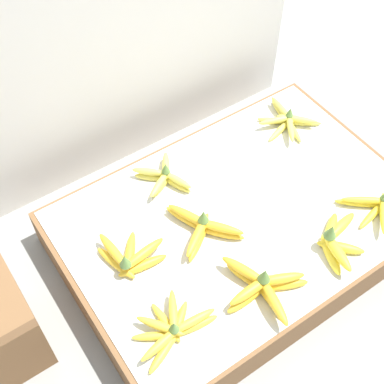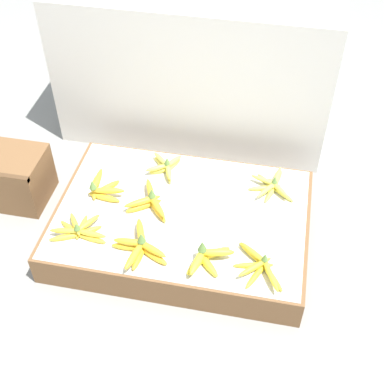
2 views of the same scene
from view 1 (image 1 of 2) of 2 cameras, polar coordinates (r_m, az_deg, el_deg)
name	(u,v)px [view 1 (image 1 of 2)]	position (r m, az deg, el deg)	size (l,w,h in m)	color
ground_plane	(238,240)	(1.83, 4.89, -5.14)	(10.00, 10.00, 0.00)	gray
display_platform	(239,228)	(1.77, 5.05, -3.80)	(1.12, 0.77, 0.15)	brown
back_vendor_table	(90,38)	(1.96, -10.78, 15.81)	(1.39, 0.43, 0.80)	beige
banana_bunch_front_left	(172,329)	(1.48, -2.14, -14.39)	(0.25, 0.18, 0.09)	gold
banana_bunch_front_midleft	(262,287)	(1.54, 7.51, -9.98)	(0.26, 0.28, 0.11)	gold
banana_bunch_front_midright	(335,241)	(1.66, 15.05, -5.09)	(0.19, 0.20, 0.11)	yellow
banana_bunch_front_right	(383,209)	(1.79, 19.66, -1.72)	(0.21, 0.25, 0.08)	yellow
banana_bunch_middle_left	(129,258)	(1.59, -6.76, -6.97)	(0.19, 0.18, 0.10)	gold
banana_bunch_middle_midleft	(202,227)	(1.63, 1.06, -3.79)	(0.21, 0.25, 0.10)	gold
banana_bunch_back_midleft	(163,177)	(1.76, -3.07, 1.65)	(0.16, 0.19, 0.09)	#DBCC4C
banana_bunch_back_right	(287,121)	(1.97, 10.09, 7.51)	(0.22, 0.23, 0.08)	#DBCC4C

